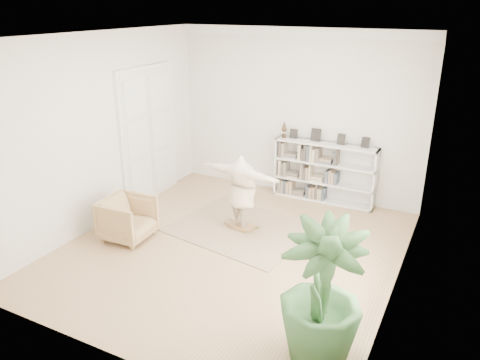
% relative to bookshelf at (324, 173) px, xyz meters
% --- Properties ---
extents(floor, '(6.00, 6.00, 0.00)m').
position_rel_bookshelf_xyz_m(floor, '(-0.74, -2.82, -0.64)').
color(floor, '#94714C').
rests_on(floor, ground).
extents(room_shell, '(6.00, 6.00, 6.00)m').
position_rel_bookshelf_xyz_m(room_shell, '(-0.74, 0.12, 2.87)').
color(room_shell, silver).
rests_on(room_shell, floor).
extents(doors, '(0.09, 1.78, 2.92)m').
position_rel_bookshelf_xyz_m(doors, '(-3.45, -1.52, 0.76)').
color(doors, white).
rests_on(doors, floor).
extents(bookshelf, '(2.20, 0.35, 1.64)m').
position_rel_bookshelf_xyz_m(bookshelf, '(0.00, 0.00, 0.00)').
color(bookshelf, silver).
rests_on(bookshelf, floor).
extents(armchair, '(0.91, 0.88, 0.78)m').
position_rel_bookshelf_xyz_m(armchair, '(-2.62, -3.32, -0.25)').
color(armchair, tan).
rests_on(armchair, floor).
extents(rug, '(2.79, 2.38, 0.02)m').
position_rel_bookshelf_xyz_m(rug, '(-0.93, -2.06, -0.63)').
color(rug, tan).
rests_on(rug, floor).
extents(rocker_board, '(0.51, 0.35, 0.10)m').
position_rel_bookshelf_xyz_m(rocker_board, '(-0.93, -2.06, -0.57)').
color(rocker_board, brown).
rests_on(rocker_board, rug).
extents(person, '(1.77, 0.74, 1.40)m').
position_rel_bookshelf_xyz_m(person, '(-0.93, -2.06, 0.18)').
color(person, beige).
rests_on(person, rocker_board).
extents(houseplant, '(1.17, 1.17, 1.79)m').
position_rel_bookshelf_xyz_m(houseplant, '(1.43, -4.65, 0.26)').
color(houseplant, '#2F592C').
rests_on(houseplant, floor).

